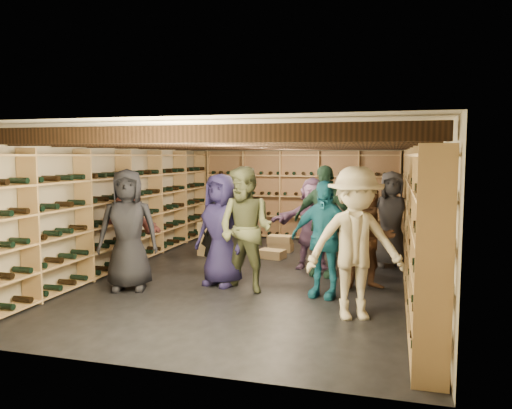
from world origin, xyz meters
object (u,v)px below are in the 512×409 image
object	(u,v)px
person_10	(324,221)
crate_stack_left	(212,239)
person_5	(127,231)
person_12	(391,219)
crate_stack_right	(280,243)
person_1	(218,228)
person_4	(323,239)
person_7	(344,222)
person_6	(221,230)
person_3	(355,243)
crate_loose	(272,254)
person_0	(128,230)
person_2	(245,230)
person_11	(313,223)
person_8	(371,239)

from	to	relation	value
person_10	crate_stack_left	bearing A→B (deg)	172.96
person_5	person_12	xyz separation A→B (m)	(4.35, 1.89, 0.13)
crate_stack_right	person_1	size ratio (longest dim) A/B	0.32
crate_stack_left	person_4	xyz separation A→B (m)	(2.60, -2.37, 0.51)
person_5	person_7	distance (m)	3.81
crate_stack_left	person_1	xyz separation A→B (m)	(0.62, -1.39, 0.45)
person_6	person_3	bearing A→B (deg)	-9.57
crate_loose	person_10	distance (m)	1.85
crate_stack_right	person_0	distance (m)	4.00
person_7	person_10	world-z (taller)	person_10
person_1	person_10	distance (m)	1.84
person_12	person_3	bearing A→B (deg)	-104.31
person_2	person_4	bearing A→B (deg)	17.95
crate_stack_left	person_5	distance (m)	2.14
person_0	person_7	bearing A→B (deg)	15.55
person_2	person_12	bearing A→B (deg)	64.77
person_2	person_5	world-z (taller)	person_2
person_3	person_12	size ratio (longest dim) A/B	1.08
person_0	person_4	bearing A→B (deg)	-12.62
person_0	person_12	world-z (taller)	person_0
person_11	person_12	bearing A→B (deg)	12.34
crate_stack_right	person_5	distance (m)	3.49
crate_stack_left	person_6	xyz separation A→B (m)	(0.95, -2.15, 0.54)
crate_stack_left	person_10	distance (m)	2.72
person_8	person_3	bearing A→B (deg)	-116.38
crate_loose	person_4	world-z (taller)	person_4
crate_loose	person_5	bearing A→B (deg)	-136.09
crate_loose	person_6	bearing A→B (deg)	-97.45
crate_stack_right	person_11	distance (m)	1.81
person_2	person_6	size ratio (longest dim) A/B	1.07
person_8	person_11	size ratio (longest dim) A/B	0.94
crate_stack_left	crate_stack_right	world-z (taller)	crate_stack_left
person_3	person_4	xyz separation A→B (m)	(-0.52, 0.87, -0.11)
person_4	person_11	bearing A→B (deg)	116.63
person_3	person_7	world-z (taller)	person_3
person_8	person_11	bearing A→B (deg)	111.18
crate_stack_left	person_0	distance (m)	2.85
crate_stack_left	person_8	size ratio (longest dim) A/B	0.44
person_5	person_2	bearing A→B (deg)	-10.49
person_4	person_10	xyz separation A→B (m)	(-0.17, 1.30, 0.10)
person_11	person_6	bearing A→B (deg)	-137.46
crate_stack_right	person_5	bearing A→B (deg)	-126.82
person_2	person_7	xyz separation A→B (m)	(1.29, 1.85, -0.08)
crate_stack_left	person_5	bearing A→B (deg)	-113.24
crate_stack_right	person_12	world-z (taller)	person_12
person_4	person_7	distance (m)	1.82
person_10	person_6	bearing A→B (deg)	-127.03
crate_stack_right	person_1	xyz separation A→B (m)	(-0.62, -2.22, 0.62)
crate_stack_right	person_11	size ratio (longest dim) A/B	0.30
person_0	person_7	distance (m)	3.76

